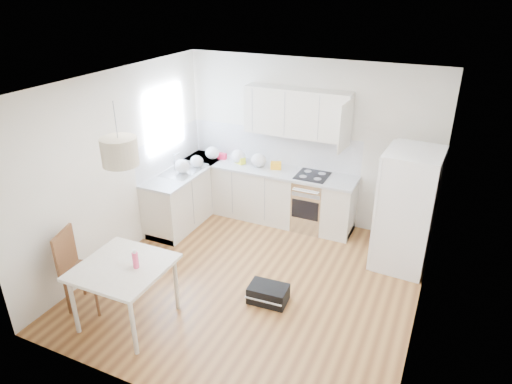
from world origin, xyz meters
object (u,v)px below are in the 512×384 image
at_px(dining_table, 123,272).
at_px(gym_bag, 268,294).
at_px(dining_chair, 86,270).
at_px(refrigerator, 408,210).

relative_size(dining_table, gym_bag, 2.05).
bearing_deg(dining_chair, dining_table, -19.35).
distance_m(dining_chair, gym_bag, 2.29).
bearing_deg(dining_table, gym_bag, 35.74).
distance_m(dining_table, gym_bag, 1.82).
bearing_deg(refrigerator, dining_chair, -139.56).
height_order(dining_table, gym_bag, dining_table).
height_order(refrigerator, dining_chair, refrigerator).
xyz_separation_m(dining_table, dining_chair, (-0.63, 0.02, -0.17)).
xyz_separation_m(dining_table, gym_bag, (1.39, 1.03, -0.58)).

